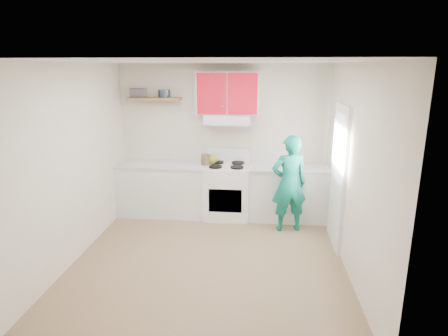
# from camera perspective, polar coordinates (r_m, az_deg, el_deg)

# --- Properties ---
(floor) EXTENTS (3.80, 3.80, 0.00)m
(floor) POSITION_cam_1_polar(r_m,az_deg,el_deg) (5.31, -2.25, -13.59)
(floor) COLOR brown
(floor) RESTS_ON ground
(ceiling) EXTENTS (3.60, 3.80, 0.04)m
(ceiling) POSITION_cam_1_polar(r_m,az_deg,el_deg) (4.67, -2.58, 15.70)
(ceiling) COLOR white
(ceiling) RESTS_ON floor
(back_wall) EXTENTS (3.60, 0.04, 2.60)m
(back_wall) POSITION_cam_1_polar(r_m,az_deg,el_deg) (6.67, -0.16, 4.25)
(back_wall) COLOR beige
(back_wall) RESTS_ON floor
(front_wall) EXTENTS (3.60, 0.04, 2.60)m
(front_wall) POSITION_cam_1_polar(r_m,az_deg,el_deg) (3.06, -7.35, -9.00)
(front_wall) COLOR beige
(front_wall) RESTS_ON floor
(left_wall) EXTENTS (0.04, 3.80, 2.60)m
(left_wall) POSITION_cam_1_polar(r_m,az_deg,el_deg) (5.38, -21.76, 0.56)
(left_wall) COLOR beige
(left_wall) RESTS_ON floor
(right_wall) EXTENTS (0.04, 3.80, 2.60)m
(right_wall) POSITION_cam_1_polar(r_m,az_deg,el_deg) (4.92, 18.83, -0.43)
(right_wall) COLOR beige
(right_wall) RESTS_ON floor
(door) EXTENTS (0.05, 0.85, 2.05)m
(door) POSITION_cam_1_polar(r_m,az_deg,el_deg) (5.65, 16.80, -1.25)
(door) COLOR white
(door) RESTS_ON floor
(door_glass) EXTENTS (0.01, 0.55, 0.95)m
(door_glass) POSITION_cam_1_polar(r_m,az_deg,el_deg) (5.54, 16.86, 2.98)
(door_glass) COLOR white
(door_glass) RESTS_ON door
(counter_left) EXTENTS (1.52, 0.60, 0.90)m
(counter_left) POSITION_cam_1_polar(r_m,az_deg,el_deg) (6.78, -9.20, -3.19)
(counter_left) COLOR silver
(counter_left) RESTS_ON floor
(counter_right) EXTENTS (1.32, 0.60, 0.90)m
(counter_right) POSITION_cam_1_polar(r_m,az_deg,el_deg) (6.58, 9.53, -3.76)
(counter_right) COLOR silver
(counter_right) RESTS_ON floor
(stove) EXTENTS (0.76, 0.65, 0.92)m
(stove) POSITION_cam_1_polar(r_m,az_deg,el_deg) (6.56, 0.43, -3.52)
(stove) COLOR white
(stove) RESTS_ON floor
(range_hood) EXTENTS (0.76, 0.44, 0.15)m
(range_hood) POSITION_cam_1_polar(r_m,az_deg,el_deg) (6.38, 0.54, 7.36)
(range_hood) COLOR silver
(range_hood) RESTS_ON back_wall
(upper_cabinets) EXTENTS (1.02, 0.33, 0.70)m
(upper_cabinets) POSITION_cam_1_polar(r_m,az_deg,el_deg) (6.40, 0.59, 11.20)
(upper_cabinets) COLOR #AE0F21
(upper_cabinets) RESTS_ON back_wall
(shelf) EXTENTS (0.90, 0.30, 0.04)m
(shelf) POSITION_cam_1_polar(r_m,az_deg,el_deg) (6.64, -10.37, 10.23)
(shelf) COLOR brown
(shelf) RESTS_ON back_wall
(books) EXTENTS (0.33, 0.29, 0.15)m
(books) POSITION_cam_1_polar(r_m,az_deg,el_deg) (6.74, -12.75, 10.95)
(books) COLOR #41393F
(books) RESTS_ON shelf
(tin) EXTENTS (0.26, 0.26, 0.12)m
(tin) POSITION_cam_1_polar(r_m,az_deg,el_deg) (6.63, -8.96, 10.98)
(tin) COLOR #333D4C
(tin) RESTS_ON shelf
(kettle) EXTENTS (0.24, 0.24, 0.18)m
(kettle) POSITION_cam_1_polar(r_m,az_deg,el_deg) (6.54, -1.77, 1.41)
(kettle) COLOR olive
(kettle) RESTS_ON stove
(crock) EXTENTS (0.17, 0.17, 0.19)m
(crock) POSITION_cam_1_polar(r_m,az_deg,el_deg) (6.49, -2.79, 1.18)
(crock) COLOR #4B3521
(crock) RESTS_ON counter_left
(cutting_board) EXTENTS (0.33, 0.25, 0.02)m
(cutting_board) POSITION_cam_1_polar(r_m,az_deg,el_deg) (6.37, 6.10, 0.05)
(cutting_board) COLOR olive
(cutting_board) RESTS_ON counter_right
(silicone_mat) EXTENTS (0.32, 0.28, 0.01)m
(silicone_mat) POSITION_cam_1_polar(r_m,az_deg,el_deg) (6.50, 12.55, 0.01)
(silicone_mat) COLOR red
(silicone_mat) RESTS_ON counter_right
(person) EXTENTS (0.63, 0.49, 1.54)m
(person) POSITION_cam_1_polar(r_m,az_deg,el_deg) (6.02, 9.77, -2.35)
(person) COLOR #0C7361
(person) RESTS_ON floor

